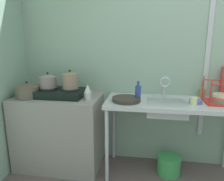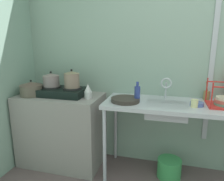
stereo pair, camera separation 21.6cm
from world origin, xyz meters
name	(u,v)px [view 1 (the left image)]	position (x,y,z in m)	size (l,w,h in m)	color
wall_back	(209,60)	(0.00, 1.54, 1.23)	(5.06, 0.10, 2.46)	#8AA393
wall_metal_strip	(208,48)	(-0.04, 1.49, 1.35)	(0.05, 0.01, 1.97)	#B3B6BE
counter_concrete	(60,131)	(-1.64, 1.22, 0.41)	(0.94, 0.55, 0.83)	gray
counter_sink	(173,108)	(-0.39, 1.22, 0.76)	(1.38, 0.55, 0.83)	#B3B6BE
stove	(60,93)	(-1.61, 1.22, 0.87)	(0.53, 0.34, 0.10)	black
pot_on_left_burner	(48,81)	(-1.74, 1.22, 1.00)	(0.18, 0.18, 0.17)	gray
pot_on_right_burner	(70,80)	(-1.48, 1.22, 1.02)	(0.17, 0.17, 0.20)	#846D5D
pot_beside_stove	(27,91)	(-1.93, 1.12, 0.91)	(0.25, 0.25, 0.18)	#534B3F
percolator	(88,92)	(-1.27, 1.17, 0.91)	(0.08, 0.08, 0.16)	silver
sink_basin	(166,108)	(-0.46, 1.18, 0.77)	(0.39, 0.30, 0.13)	#B3B6BE
faucet	(165,84)	(-0.48, 1.33, 0.99)	(0.11, 0.07, 0.24)	#B3B6BE
frying_pan	(126,99)	(-0.87, 1.15, 0.85)	(0.29, 0.29, 0.04)	#342C27
dish_rack	(221,99)	(0.06, 1.23, 0.87)	(0.30, 0.28, 0.24)	red
cup_by_rack	(194,101)	(-0.22, 1.14, 0.87)	(0.06, 0.06, 0.07)	beige
small_bowl_on_drainboard	(196,101)	(-0.19, 1.19, 0.85)	(0.12, 0.12, 0.04)	#5365A8
bottle_by_sink	(138,93)	(-0.75, 1.18, 0.92)	(0.06, 0.06, 0.21)	navy
utensil_jar	(202,93)	(-0.06, 1.44, 0.88)	(0.06, 0.06, 0.20)	olive
bucket_on_floor	(169,165)	(-0.39, 1.23, 0.10)	(0.25, 0.25, 0.21)	#3A9851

